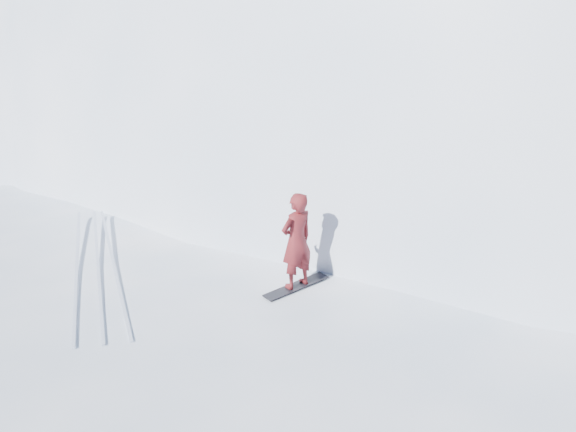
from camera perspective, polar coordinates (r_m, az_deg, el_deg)
name	(u,v)px	position (r m, az deg, el deg)	size (l,w,h in m)	color
near_ridge	(198,422)	(13.37, -8.03, -17.68)	(36.00, 28.00, 4.80)	white
summit_peak	(553,104)	(40.10, 22.52, 9.17)	(60.00, 56.00, 56.00)	white
peak_shoulder	(382,145)	(29.83, 8.35, 6.23)	(28.00, 24.00, 18.00)	white
snowboard	(296,286)	(12.77, 0.74, -6.25)	(1.49, 0.28, 0.02)	black
snowboarder	(297,241)	(12.31, 0.76, -2.22)	(0.72, 0.47, 1.97)	maroon
board_tracks	(96,265)	(14.13, -16.68, -4.20)	(1.68, 5.97, 0.04)	silver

